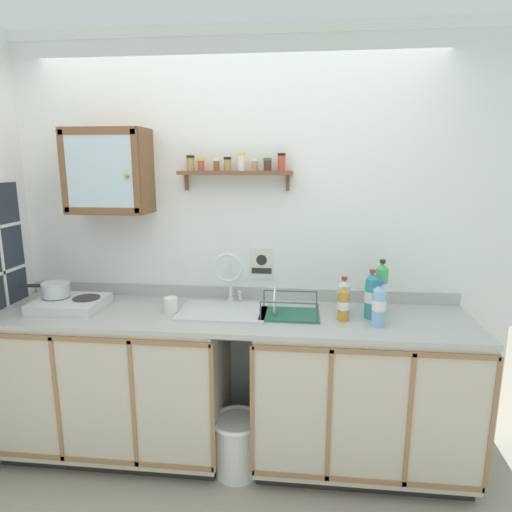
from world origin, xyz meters
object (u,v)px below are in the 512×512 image
dish_rack (287,312)px  mug (171,305)px  bottle_water_clear_1 (344,297)px  hot_plate_stove (70,304)px  sink (224,312)px  wall_cabinet (108,171)px  trash_bin (237,444)px  saucepan (55,289)px  warning_sign (262,264)px  bottle_soda_green_3 (381,288)px  bottle_detergent_teal_0 (371,296)px  bottle_juice_amber_2 (343,304)px  bottle_water_blue_4 (379,305)px

dish_rack → mug: dish_rack is taller
bottle_water_clear_1 → dish_rack: size_ratio=0.64×
hot_plate_stove → mug: 0.65m
sink → wall_cabinet: (-0.75, 0.14, 0.85)m
trash_bin → saucepan: bearing=172.4°
warning_sign → bottle_soda_green_3: bearing=-15.7°
bottle_detergent_teal_0 → dish_rack: bottle_detergent_teal_0 is taller
bottle_water_clear_1 → dish_rack: bottle_water_clear_1 is taller
saucepan → wall_cabinet: bearing=29.2°
sink → saucepan: (-1.07, -0.04, 0.12)m
hot_plate_stove → bottle_juice_amber_2: bearing=-0.8°
saucepan → bottle_juice_amber_2: (1.78, -0.05, -0.02)m
wall_cabinet → warning_sign: bearing=7.6°
sink → dish_rack: size_ratio=1.50×
bottle_soda_green_3 → wall_cabinet: wall_cabinet is taller
bottle_water_clear_1 → warning_sign: bearing=156.4°
bottle_juice_amber_2 → wall_cabinet: bearing=171.2°
hot_plate_stove → bottle_water_blue_4: size_ratio=1.57×
bottle_soda_green_3 → saucepan: bearing=-177.2°
hot_plate_stove → dish_rack: size_ratio=1.16×
sink → bottle_water_clear_1: bearing=3.4°
saucepan → bottle_soda_green_3: 2.01m
warning_sign → sink: bearing=-127.3°
bottle_detergent_teal_0 → bottle_water_blue_4: bottle_detergent_teal_0 is taller
trash_bin → mug: bearing=162.7°
bottle_soda_green_3 → warning_sign: (-0.74, 0.21, 0.08)m
warning_sign → mug: bearing=-147.5°
mug → hot_plate_stove: bearing=179.8°
warning_sign → trash_bin: size_ratio=0.58×
sink → bottle_detergent_teal_0: sink is taller
saucepan → sink: bearing=1.9°
bottle_soda_green_3 → bottle_detergent_teal_0: bearing=-126.6°
hot_plate_stove → trash_bin: 1.34m
bottle_water_clear_1 → dish_rack: bearing=-165.7°
saucepan → wall_cabinet: size_ratio=0.60×
bottle_soda_green_3 → bottle_water_blue_4: bottle_soda_green_3 is taller
sink → saucepan: bearing=-178.1°
hot_plate_stove → trash_bin: size_ratio=1.13×
bottle_juice_amber_2 → wall_cabinet: 1.65m
saucepan → wall_cabinet: (0.32, 0.18, 0.72)m
hot_plate_stove → mug: (0.65, -0.00, 0.02)m
bottle_detergent_teal_0 → dish_rack: bearing=-178.7°
sink → bottle_soda_green_3: 0.96m
hot_plate_stove → bottle_water_clear_1: 1.69m
sink → bottle_soda_green_3: (0.94, 0.06, 0.16)m
sink → bottle_soda_green_3: size_ratio=1.60×
dish_rack → saucepan: bearing=179.8°
wall_cabinet → warning_sign: (0.95, 0.13, -0.60)m
warning_sign → dish_rack: bearing=-59.6°
hot_plate_stove → bottle_detergent_teal_0: (1.84, 0.03, 0.10)m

